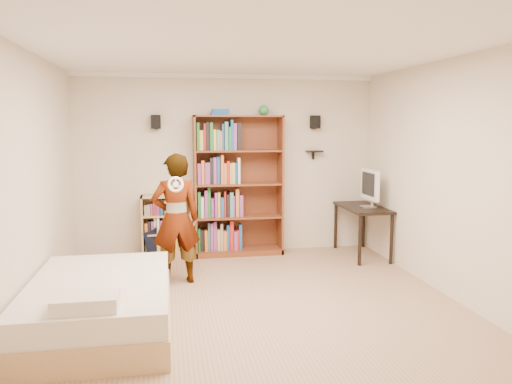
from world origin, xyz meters
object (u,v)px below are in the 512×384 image
person (176,219)px  tall_bookshelf (238,186)px  low_bookshelf (167,226)px  computer_desk (362,231)px  daybed (100,298)px

person → tall_bookshelf: bearing=-135.5°
low_bookshelf → computer_desk: 2.92m
low_bookshelf → person: (0.12, -1.30, 0.35)m
low_bookshelf → person: person is taller
computer_desk → person: 2.92m
computer_desk → daybed: (-3.52, -2.13, -0.08)m
low_bookshelf → daybed: bearing=-103.9°
person → low_bookshelf: bearing=-92.8°
daybed → person: (0.76, 1.30, 0.51)m
daybed → low_bookshelf: bearing=76.1°
low_bookshelf → daybed: size_ratio=0.45×
daybed → tall_bookshelf: bearing=56.0°
tall_bookshelf → person: tall_bookshelf is taller
daybed → person: 1.59m
tall_bookshelf → person: size_ratio=1.30×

